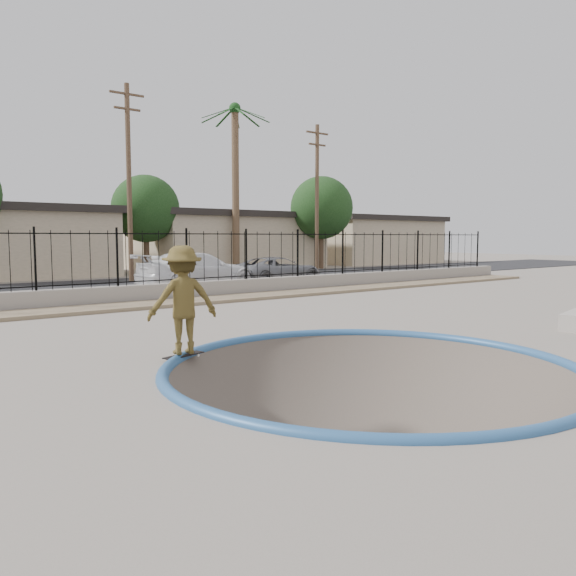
# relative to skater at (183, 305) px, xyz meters

# --- Properties ---
(ground) EXTENTS (120.00, 120.00, 2.20)m
(ground) POSITION_rel_skater_xyz_m (2.13, 10.40, -2.07)
(ground) COLOR slate
(ground) RESTS_ON ground
(bowl_pit) EXTENTS (6.84, 6.84, 1.80)m
(bowl_pit) POSITION_rel_skater_xyz_m (2.13, -2.60, -0.97)
(bowl_pit) COLOR #4C413A
(bowl_pit) RESTS_ON ground
(coping_ring) EXTENTS (7.04, 7.04, 0.20)m
(coping_ring) POSITION_rel_skater_xyz_m (2.13, -2.60, -0.97)
(coping_ring) COLOR #2B598D
(coping_ring) RESTS_ON ground
(rock_strip) EXTENTS (42.00, 1.60, 0.11)m
(rock_strip) POSITION_rel_skater_xyz_m (2.13, 7.60, -0.92)
(rock_strip) COLOR #978262
(rock_strip) RESTS_ON ground
(retaining_wall) EXTENTS (42.00, 0.45, 0.60)m
(retaining_wall) POSITION_rel_skater_xyz_m (2.13, 8.70, -0.67)
(retaining_wall) COLOR gray
(retaining_wall) RESTS_ON ground
(fence) EXTENTS (40.00, 0.04, 1.80)m
(fence) POSITION_rel_skater_xyz_m (2.13, 8.70, 0.53)
(fence) COLOR black
(fence) RESTS_ON retaining_wall
(street) EXTENTS (90.00, 8.00, 0.04)m
(street) POSITION_rel_skater_xyz_m (2.13, 15.40, -0.95)
(street) COLOR black
(street) RESTS_ON ground
(house_center) EXTENTS (10.60, 8.60, 3.90)m
(house_center) POSITION_rel_skater_xyz_m (2.13, 24.90, 1.00)
(house_center) COLOR tan
(house_center) RESTS_ON ground
(house_east) EXTENTS (12.60, 8.60, 3.90)m
(house_east) POSITION_rel_skater_xyz_m (16.13, 24.90, 1.00)
(house_east) COLOR tan
(house_east) RESTS_ON ground
(house_east_far) EXTENTS (11.60, 8.60, 3.90)m
(house_east_far) POSITION_rel_skater_xyz_m (30.13, 24.90, 1.00)
(house_east_far) COLOR tan
(house_east_far) RESTS_ON ground
(palm_right) EXTENTS (2.30, 2.30, 10.30)m
(palm_right) POSITION_rel_skater_xyz_m (14.13, 20.40, 6.36)
(palm_right) COLOR brown
(palm_right) RESTS_ON ground
(utility_pole_mid) EXTENTS (1.70, 0.24, 9.50)m
(utility_pole_mid) POSITION_rel_skater_xyz_m (6.13, 17.40, 3.98)
(utility_pole_mid) COLOR #473323
(utility_pole_mid) RESTS_ON ground
(utility_pole_right) EXTENTS (1.70, 0.24, 9.00)m
(utility_pole_right) POSITION_rel_skater_xyz_m (18.13, 17.40, 3.73)
(utility_pole_right) COLOR #473323
(utility_pole_right) RESTS_ON ground
(street_tree_mid) EXTENTS (3.96, 3.96, 5.83)m
(street_tree_mid) POSITION_rel_skater_xyz_m (9.13, 22.40, 2.87)
(street_tree_mid) COLOR #473323
(street_tree_mid) RESTS_ON ground
(street_tree_right) EXTENTS (4.32, 4.32, 6.36)m
(street_tree_right) POSITION_rel_skater_xyz_m (21.13, 20.40, 3.22)
(street_tree_right) COLOR #473323
(street_tree_right) RESTS_ON ground
(skater) EXTENTS (1.38, 0.98, 1.94)m
(skater) POSITION_rel_skater_xyz_m (0.00, 0.00, 0.00)
(skater) COLOR olive
(skater) RESTS_ON ground
(skateboard) EXTENTS (0.86, 0.42, 0.07)m
(skateboard) POSITION_rel_skater_xyz_m (0.00, 0.00, -0.91)
(skateboard) COLOR black
(skateboard) RESTS_ON ground
(car_c) EXTENTS (5.38, 2.48, 1.52)m
(car_c) POSITION_rel_skater_xyz_m (6.76, 11.80, -0.17)
(car_c) COLOR white
(car_c) RESTS_ON street
(car_d) EXTENTS (4.59, 2.37, 1.24)m
(car_d) POSITION_rel_skater_xyz_m (10.94, 11.83, -0.32)
(car_d) COLOR gray
(car_d) RESTS_ON street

